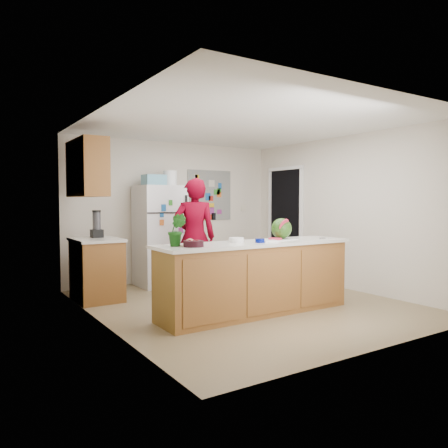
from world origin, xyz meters
TOP-DOWN VIEW (x-y plane):
  - floor at (0.00, 0.00)m, footprint 4.00×4.50m
  - wall_back at (0.00, 2.26)m, footprint 4.00×0.02m
  - wall_left at (-2.01, 0.00)m, footprint 0.02×4.50m
  - wall_right at (2.01, 0.00)m, footprint 0.02×4.50m
  - ceiling at (0.00, 0.00)m, footprint 4.00×4.50m
  - doorway at (1.99, 1.45)m, footprint 0.03×0.85m
  - peninsula_base at (-0.20, -0.50)m, footprint 2.60×0.62m
  - peninsula_top at (-0.20, -0.50)m, footprint 2.68×0.70m
  - side_counter_base at (-1.69, 1.35)m, footprint 0.60×0.80m
  - side_counter_top at (-1.69, 1.35)m, footprint 0.64×0.84m
  - upper_cabinets at (-1.82, 1.30)m, footprint 0.35×1.00m
  - refrigerator at (-0.45, 1.88)m, footprint 0.75×0.70m
  - fridge_top_bin at (-0.55, 1.88)m, footprint 0.35×0.28m
  - photo_collage at (0.75, 2.24)m, footprint 0.95×0.01m
  - person at (-0.33, 0.89)m, footprint 0.77×0.65m
  - blender_appliance at (-1.64, 1.48)m, footprint 0.12×0.12m
  - cutting_board at (0.23, -0.45)m, footprint 0.47×0.38m
  - watermelon at (0.29, -0.43)m, footprint 0.28×0.28m
  - watermelon_slice at (0.12, -0.50)m, footprint 0.18×0.18m
  - cherry_bowl at (-1.16, -0.60)m, footprint 0.31×0.31m
  - white_bowl at (-0.45, -0.43)m, footprint 0.24×0.24m
  - cobalt_bowl at (-0.22, -0.61)m, footprint 0.16×0.16m
  - plate at (-1.17, -0.53)m, footprint 0.31×0.31m
  - paper_towel at (-0.05, -0.59)m, footprint 0.22×0.20m
  - keys at (0.88, -0.60)m, footprint 0.09×0.04m
  - potted_plant at (-1.29, -0.45)m, footprint 0.27×0.26m

SIDE VIEW (x-z plane):
  - floor at x=0.00m, z-range -0.02..0.00m
  - side_counter_base at x=-1.69m, z-range 0.00..0.86m
  - peninsula_base at x=-0.20m, z-range 0.00..0.88m
  - refrigerator at x=-0.45m, z-range 0.00..1.70m
  - side_counter_top at x=-1.69m, z-range 0.86..0.90m
  - person at x=-0.33m, z-range 0.00..1.78m
  - peninsula_top at x=-0.20m, z-range 0.88..0.92m
  - cutting_board at x=0.23m, z-range 0.92..0.93m
  - keys at x=0.88m, z-range 0.92..0.93m
  - plate at x=-1.17m, z-range 0.92..0.94m
  - paper_towel at x=-0.05m, z-range 0.92..0.94m
  - watermelon_slice at x=0.12m, z-range 0.93..0.95m
  - cobalt_bowl at x=-0.22m, z-range 0.92..0.97m
  - white_bowl at x=-0.45m, z-range 0.92..0.98m
  - cherry_bowl at x=-1.16m, z-range 0.92..0.99m
  - doorway at x=1.99m, z-range 0.00..2.04m
  - watermelon at x=0.29m, z-range 0.93..1.21m
  - blender_appliance at x=-1.64m, z-range 0.90..1.28m
  - potted_plant at x=-1.29m, z-range 0.92..1.30m
  - wall_back at x=0.00m, z-range 0.00..2.50m
  - wall_left at x=-2.01m, z-range 0.00..2.50m
  - wall_right at x=2.01m, z-range 0.00..2.50m
  - photo_collage at x=0.75m, z-range 1.08..2.02m
  - fridge_top_bin at x=-0.55m, z-range 1.70..1.88m
  - upper_cabinets at x=-1.82m, z-range 1.50..2.30m
  - ceiling at x=0.00m, z-range 2.50..2.52m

